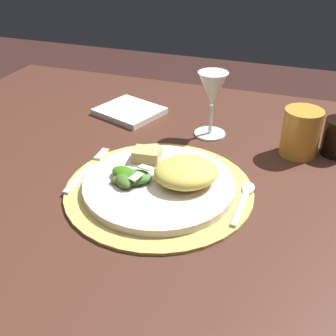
{
  "coord_description": "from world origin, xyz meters",
  "views": [
    {
      "loc": [
        0.28,
        -0.66,
        1.14
      ],
      "look_at": [
        0.05,
        -0.01,
        0.72
      ],
      "focal_mm": 44.88,
      "sensor_mm": 36.0,
      "label": 1
    }
  ],
  "objects": [
    {
      "name": "napkin",
      "position": [
        -0.14,
        0.23,
        0.71
      ],
      "size": [
        0.18,
        0.17,
        0.01
      ],
      "primitive_type": "cube",
      "rotation": [
        0.0,
        0.0,
        -0.34
      ],
      "color": "white",
      "rests_on": "dining_table"
    },
    {
      "name": "bread_piece",
      "position": [
        0.0,
        -0.0,
        0.73
      ],
      "size": [
        0.06,
        0.05,
        0.02
      ],
      "primitive_type": "cube",
      "rotation": [
        0.0,
        0.0,
        3.27
      ],
      "color": "tan",
      "rests_on": "dinner_plate"
    },
    {
      "name": "wine_glass",
      "position": [
        0.08,
        0.19,
        0.8
      ],
      "size": [
        0.07,
        0.07,
        0.15
      ],
      "color": "silver",
      "rests_on": "dining_table"
    },
    {
      "name": "dinner_plate",
      "position": [
        0.05,
        -0.06,
        0.72
      ],
      "size": [
        0.28,
        0.28,
        0.01
      ],
      "primitive_type": "cylinder",
      "color": "silver",
      "rests_on": "placemat"
    },
    {
      "name": "pasta_serving",
      "position": [
        0.1,
        -0.05,
        0.74
      ],
      "size": [
        0.16,
        0.15,
        0.04
      ],
      "primitive_type": "ellipsoid",
      "rotation": [
        0.0,
        0.0,
        0.61
      ],
      "color": "#E7CF56",
      "rests_on": "dinner_plate"
    },
    {
      "name": "placemat",
      "position": [
        0.05,
        -0.06,
        0.7
      ],
      "size": [
        0.35,
        0.35,
        0.01
      ],
      "primitive_type": "cylinder",
      "color": "tan",
      "rests_on": "dining_table"
    },
    {
      "name": "dining_table",
      "position": [
        0.0,
        0.0,
        0.57
      ],
      "size": [
        1.23,
        0.98,
        0.7
      ],
      "color": "#48271C",
      "rests_on": "ground"
    },
    {
      "name": "amber_tumbler",
      "position": [
        0.28,
        0.16,
        0.75
      ],
      "size": [
        0.08,
        0.08,
        0.1
      ],
      "primitive_type": "cylinder",
      "color": "gold",
      "rests_on": "dining_table"
    },
    {
      "name": "spoon",
      "position": [
        0.2,
        -0.04,
        0.71
      ],
      "size": [
        0.02,
        0.14,
        0.01
      ],
      "color": "silver",
      "rests_on": "placemat"
    },
    {
      "name": "fork",
      "position": [
        -0.1,
        -0.06,
        0.71
      ],
      "size": [
        0.02,
        0.17,
        0.0
      ],
      "color": "silver",
      "rests_on": "placemat"
    },
    {
      "name": "salad_greens",
      "position": [
        -0.0,
        -0.08,
        0.73
      ],
      "size": [
        0.09,
        0.08,
        0.03
      ],
      "color": "#417B35",
      "rests_on": "dinner_plate"
    }
  ]
}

